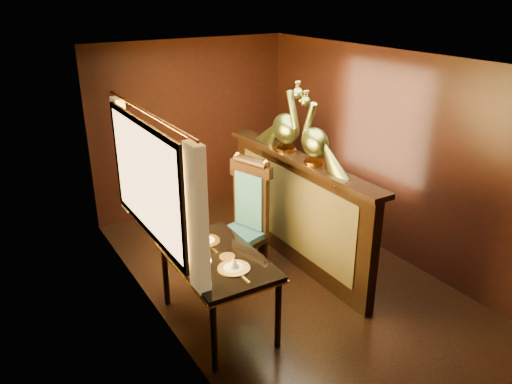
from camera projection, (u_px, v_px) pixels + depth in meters
ground at (288, 280)px, 5.79m from camera, size 5.00×5.00×0.00m
room_shell at (284, 151)px, 5.15m from camera, size 3.04×5.04×2.52m
partition at (297, 209)px, 5.90m from camera, size 0.26×2.70×1.36m
dining_table at (216, 263)px, 4.78m from camera, size 0.82×1.33×0.97m
chair_left at (246, 215)px, 5.67m from camera, size 0.65×0.67×1.43m
chair_right at (245, 215)px, 5.83m from camera, size 0.59×0.61×1.30m
peacock_left at (316, 129)px, 5.29m from camera, size 0.24×0.65×0.77m
peacock_right at (286, 115)px, 5.71m from camera, size 0.27×0.71×0.85m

